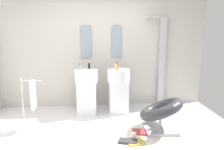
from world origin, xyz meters
name	(u,v)px	position (x,y,z in m)	size (l,w,h in m)	color
ground_plane	(106,139)	(0.00, 0.00, -0.02)	(4.80, 3.60, 0.04)	silver
rear_partition	(101,50)	(0.00, 1.65, 1.30)	(4.80, 0.10, 2.60)	beige
pedestal_sink_left	(87,90)	(-0.34, 1.14, 0.51)	(0.48, 0.48, 1.04)	white
pedestal_sink_right	(118,89)	(0.34, 1.14, 0.51)	(0.48, 0.48, 1.04)	white
vanity_mirror_left	(86,42)	(-0.34, 1.58, 1.49)	(0.22, 0.03, 0.70)	#8C9EA8
vanity_mirror_right	(116,42)	(0.34, 1.58, 1.49)	(0.22, 0.03, 0.70)	#8C9EA8
shower_column	(161,60)	(1.38, 1.53, 1.08)	(0.49, 0.24, 2.05)	#B7BABF
lounge_chair	(161,112)	(0.98, 0.18, 0.35)	(1.09, 1.09, 0.65)	#B7BABF
towel_rack	(31,96)	(-1.27, 0.42, 0.63)	(0.37, 0.22, 0.95)	#B7BABF
area_rug	(138,137)	(0.54, -0.03, 0.01)	(1.24, 0.87, 0.01)	white
magazine_charcoal	(128,141)	(0.34, -0.18, 0.03)	(0.29, 0.15, 0.04)	#38383D
magazine_ochre	(136,142)	(0.46, -0.22, 0.02)	(0.26, 0.19, 0.03)	gold
magazine_red	(139,132)	(0.59, 0.11, 0.03)	(0.26, 0.20, 0.03)	#B73838
coffee_mug	(134,136)	(0.45, -0.08, 0.06)	(0.07, 0.07, 0.11)	white
soap_bottle_blue	(89,66)	(-0.28, 1.27, 1.00)	(0.04, 0.04, 0.13)	#4C72B7
soap_bottle_amber	(117,67)	(0.30, 1.01, 1.02)	(0.05, 0.05, 0.17)	#C68C38
soap_bottle_grey	(80,67)	(-0.46, 1.10, 1.01)	(0.05, 0.05, 0.14)	#99999E
soap_bottle_white	(116,67)	(0.27, 1.02, 1.02)	(0.05, 0.05, 0.17)	white
soap_bottle_black	(89,66)	(-0.28, 1.27, 1.00)	(0.04, 0.04, 0.13)	black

